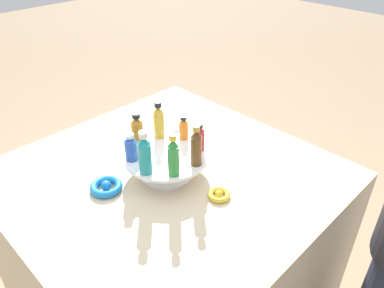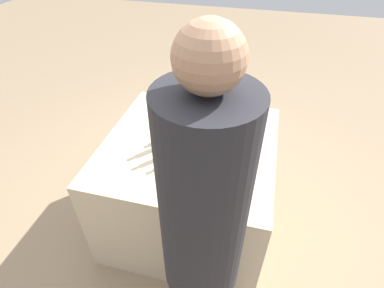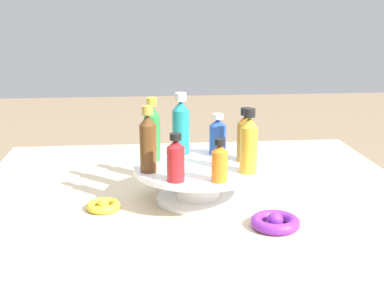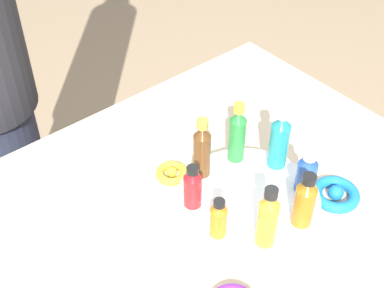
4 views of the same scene
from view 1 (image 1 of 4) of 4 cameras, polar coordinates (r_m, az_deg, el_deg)
The scene contains 13 objects.
party_table at distance 1.60m, azimuth -3.31°, elevation -15.26°, with size 1.07×1.07×0.75m.
display_stand at distance 1.31m, azimuth -3.90°, elevation -2.63°, with size 0.29×0.29×0.08m.
bottle_gold at distance 1.35m, azimuth -5.09°, elevation 3.48°, with size 0.04×0.04×0.14m.
bottle_amber at distance 1.32m, azimuth -8.33°, elevation 2.00°, with size 0.04×0.04×0.13m.
bottle_blue at distance 1.25m, azimuth -9.30°, elevation -0.59°, with size 0.04×0.04×0.10m.
bottle_teal at distance 1.17m, azimuth -7.21°, elevation -1.56°, with size 0.04×0.04×0.15m.
bottle_green at distance 1.16m, azimuth -2.86°, elevation -1.92°, with size 0.04×0.04×0.15m.
bottle_brown at distance 1.20m, azimuth 0.64°, elevation -0.45°, with size 0.04×0.04×0.15m.
bottle_red at distance 1.29m, azimuth 1.10°, elevation 0.97°, with size 0.04×0.04×0.10m.
bottle_orange at distance 1.35m, azimuth -1.29°, elevation 2.39°, with size 0.03×0.03×0.09m.
ribbon_bow_blue at distance 1.29m, azimuth -12.94°, elevation -6.34°, with size 0.11×0.11×0.03m.
ribbon_bow_gold at distance 1.24m, azimuth 4.14°, elevation -7.70°, with size 0.08×0.08×0.03m.
ribbon_bow_purple at distance 1.51m, azimuth -2.56°, elevation 0.90°, with size 0.10×0.10×0.03m.
Camera 1 is at (0.69, 0.81, 1.57)m, focal length 35.00 mm.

